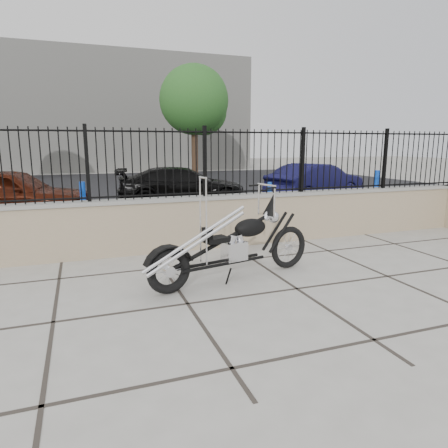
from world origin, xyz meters
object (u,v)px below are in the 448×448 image
at_px(chopper_motorcycle, 231,228).
at_px(car_black, 183,186).
at_px(car_red, 9,194).
at_px(car_blue, 316,182).

distance_m(chopper_motorcycle, car_black, 7.33).
bearing_deg(car_red, chopper_motorcycle, -134.23).
distance_m(car_black, car_blue, 4.54).
bearing_deg(car_blue, car_black, 64.76).
bearing_deg(car_black, chopper_motorcycle, -178.77).
relative_size(chopper_motorcycle, car_blue, 0.67).
bearing_deg(car_red, car_blue, -70.74).
height_order(car_red, car_black, car_red).
height_order(chopper_motorcycle, car_black, chopper_motorcycle).
height_order(chopper_motorcycle, car_blue, chopper_motorcycle).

